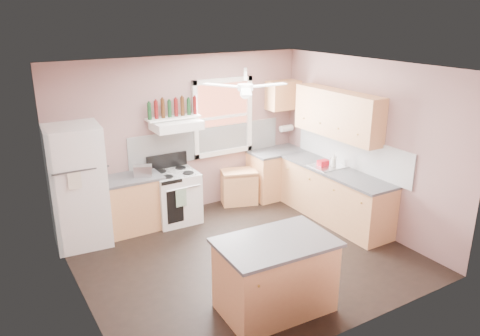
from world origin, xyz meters
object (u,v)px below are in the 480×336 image
refrigerator (77,186)px  island (275,277)px  toaster (143,171)px  stove (176,197)px  cart (239,187)px

refrigerator → island: size_ratio=1.45×
refrigerator → toaster: refrigerator is taller
stove → cart: stove is taller
refrigerator → toaster: 1.01m
refrigerator → toaster: bearing=2.8°
refrigerator → toaster: (1.00, -0.04, 0.07)m
cart → island: bearing=-94.9°
stove → island: same height
refrigerator → cart: refrigerator is taller
toaster → cart: size_ratio=0.44×
cart → island: 3.26m
toaster → cart: bearing=26.8°
toaster → stove: size_ratio=0.33×
toaster → island: (0.54, -2.86, -0.56)m
island → toaster: bearing=103.4°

